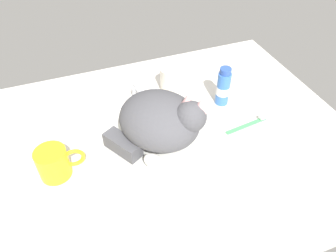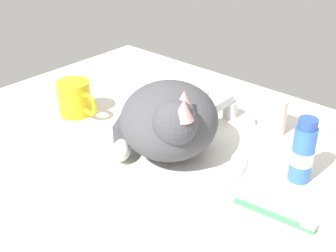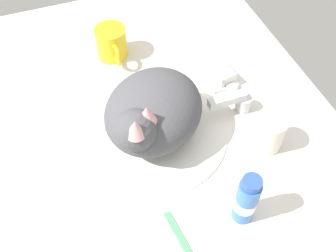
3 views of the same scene
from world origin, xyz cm
name	(u,v)px [view 3 (image 3 of 3)]	position (x,y,z in cm)	size (l,w,h in cm)	color
ground_plane	(155,138)	(0.00, 0.00, -1.50)	(110.00, 82.50, 3.00)	silver
sink_basin	(155,133)	(0.00, 0.00, 0.43)	(31.66, 31.66, 0.86)	silver
faucet	(238,103)	(0.00, 19.94, 2.53)	(14.29, 10.55, 5.74)	silver
cat	(151,112)	(0.33, -0.69, 8.04)	(29.47, 29.23, 16.05)	#4C4C51
coffee_mug	(112,43)	(-27.92, -1.75, 4.04)	(11.70, 7.74, 8.09)	yellow
rinse_cup	(269,133)	(11.00, 21.51, 4.03)	(6.04, 6.04, 8.06)	silver
soap_dish	(219,77)	(-10.61, 20.29, 0.60)	(9.00, 6.40, 1.20)	white
soap_bar	(220,72)	(-10.61, 20.29, 2.47)	(7.39, 4.48, 2.54)	white
toothpaste_bottle	(246,200)	(23.93, 9.22, 5.88)	(4.14, 4.14, 12.67)	#3870C6
toothbrush	(187,249)	(26.63, -3.11, 0.53)	(14.10, 3.04, 1.60)	#4CB266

